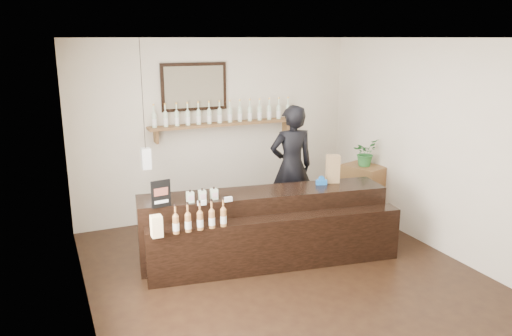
{
  "coord_description": "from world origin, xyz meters",
  "views": [
    {
      "loc": [
        -2.54,
        -4.86,
        2.81
      ],
      "look_at": [
        -0.1,
        0.7,
        1.21
      ],
      "focal_mm": 35.0,
      "sensor_mm": 36.0,
      "label": 1
    }
  ],
  "objects": [
    {
      "name": "counter",
      "position": [
        -0.0,
        0.58,
        0.42
      ],
      "size": [
        3.24,
        1.32,
        1.05
      ],
      "color": "black",
      "rests_on": "ground"
    },
    {
      "name": "paper_bag",
      "position": [
        1.03,
        0.69,
        1.08
      ],
      "size": [
        0.21,
        0.18,
        0.38
      ],
      "color": "olive",
      "rests_on": "counter"
    },
    {
      "name": "shopkeeper",
      "position": [
        0.85,
        1.55,
        1.05
      ],
      "size": [
        0.81,
        0.57,
        2.1
      ],
      "primitive_type": "imported",
      "rotation": [
        0.0,
        0.0,
        3.05
      ],
      "color": "black",
      "rests_on": "ground"
    },
    {
      "name": "side_cabinet",
      "position": [
        2.0,
        1.31,
        0.44
      ],
      "size": [
        0.61,
        0.71,
        0.88
      ],
      "color": "brown",
      "rests_on": "ground"
    },
    {
      "name": "promo_sign",
      "position": [
        -1.34,
        0.61,
        1.05
      ],
      "size": [
        0.23,
        0.05,
        0.32
      ],
      "color": "black",
      "rests_on": "counter"
    },
    {
      "name": "tape_dispenser",
      "position": [
        0.83,
        0.65,
        0.94
      ],
      "size": [
        0.15,
        0.1,
        0.12
      ],
      "color": "#185AA9",
      "rests_on": "counter"
    },
    {
      "name": "potted_plant",
      "position": [
        2.0,
        1.31,
        1.09
      ],
      "size": [
        0.47,
        0.45,
        0.42
      ],
      "primitive_type": "imported",
      "rotation": [
        0.0,
        0.0,
        0.42
      ],
      "color": "#2B6D30",
      "rests_on": "side_cabinet"
    },
    {
      "name": "ground",
      "position": [
        0.0,
        0.0,
        0.0
      ],
      "size": [
        5.0,
        5.0,
        0.0
      ],
      "primitive_type": "plane",
      "color": "black",
      "rests_on": "ground"
    },
    {
      "name": "back_wall_decor",
      "position": [
        -0.14,
        2.37,
        1.75
      ],
      "size": [
        2.66,
        0.96,
        1.69
      ],
      "color": "brown",
      "rests_on": "ground"
    },
    {
      "name": "room_shell",
      "position": [
        0.0,
        0.0,
        1.7
      ],
      "size": [
        5.0,
        5.0,
        5.0
      ],
      "color": "beige",
      "rests_on": "ground"
    }
  ]
}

